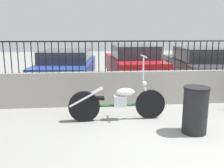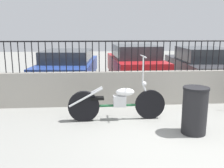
{
  "view_description": "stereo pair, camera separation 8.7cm",
  "coord_description": "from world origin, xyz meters",
  "px_view_note": "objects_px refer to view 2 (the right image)",
  "views": [
    {
      "loc": [
        -1.77,
        -3.93,
        1.96
      ],
      "look_at": [
        -1.23,
        1.9,
        0.7
      ],
      "focal_mm": 40.0,
      "sensor_mm": 36.0,
      "label": 1
    },
    {
      "loc": [
        -1.68,
        -3.94,
        1.96
      ],
      "look_at": [
        -1.23,
        1.9,
        0.7
      ],
      "focal_mm": 40.0,
      "sensor_mm": 36.0,
      "label": 2
    }
  ],
  "objects_px": {
    "motorcycle_green": "(113,102)",
    "car_red": "(135,63)",
    "trash_bin": "(195,110)",
    "car_blue": "(68,66)",
    "car_dark_grey": "(200,64)"
  },
  "relations": [
    {
      "from": "motorcycle_green",
      "to": "trash_bin",
      "type": "relative_size",
      "value": 2.35
    },
    {
      "from": "trash_bin",
      "to": "car_red",
      "type": "distance_m",
      "value": 5.17
    },
    {
      "from": "trash_bin",
      "to": "car_blue",
      "type": "relative_size",
      "value": 0.21
    },
    {
      "from": "car_dark_grey",
      "to": "car_red",
      "type": "bearing_deg",
      "value": 92.59
    },
    {
      "from": "motorcycle_green",
      "to": "car_red",
      "type": "distance_m",
      "value": 4.48
    },
    {
      "from": "car_blue",
      "to": "car_dark_grey",
      "type": "height_order",
      "value": "car_dark_grey"
    },
    {
      "from": "trash_bin",
      "to": "car_dark_grey",
      "type": "height_order",
      "value": "car_dark_grey"
    },
    {
      "from": "car_dark_grey",
      "to": "trash_bin",
      "type": "bearing_deg",
      "value": 159.29
    },
    {
      "from": "trash_bin",
      "to": "car_blue",
      "type": "height_order",
      "value": "car_blue"
    },
    {
      "from": "motorcycle_green",
      "to": "car_dark_grey",
      "type": "distance_m",
      "value": 5.73
    },
    {
      "from": "motorcycle_green",
      "to": "trash_bin",
      "type": "xyz_separation_m",
      "value": [
        1.51,
        -0.85,
        0.05
      ]
    },
    {
      "from": "motorcycle_green",
      "to": "trash_bin",
      "type": "height_order",
      "value": "motorcycle_green"
    },
    {
      "from": "car_red",
      "to": "trash_bin",
      "type": "bearing_deg",
      "value": -178.81
    },
    {
      "from": "motorcycle_green",
      "to": "car_dark_grey",
      "type": "height_order",
      "value": "motorcycle_green"
    },
    {
      "from": "motorcycle_green",
      "to": "car_blue",
      "type": "distance_m",
      "value": 4.38
    }
  ]
}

